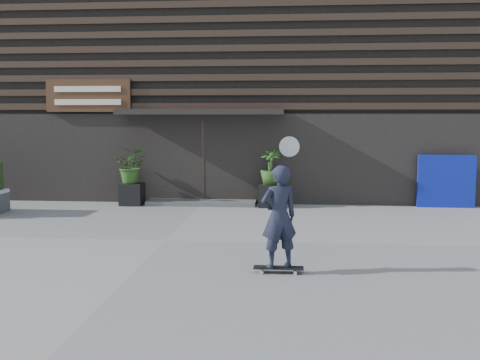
# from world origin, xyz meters

# --- Properties ---
(ground) EXTENTS (80.00, 80.00, 0.00)m
(ground) POSITION_xyz_m (0.00, 0.00, 0.00)
(ground) COLOR gray
(ground) RESTS_ON ground
(entrance_step) EXTENTS (3.00, 0.80, 0.12)m
(entrance_step) POSITION_xyz_m (0.00, 4.60, 0.06)
(entrance_step) COLOR #4D4D4A
(entrance_step) RESTS_ON ground
(planter_pot_left) EXTENTS (0.60, 0.60, 0.60)m
(planter_pot_left) POSITION_xyz_m (-1.90, 4.40, 0.30)
(planter_pot_left) COLOR black
(planter_pot_left) RESTS_ON ground
(bamboo_left) EXTENTS (0.86, 0.75, 0.96)m
(bamboo_left) POSITION_xyz_m (-1.90, 4.40, 1.08)
(bamboo_left) COLOR #2D591E
(bamboo_left) RESTS_ON planter_pot_left
(planter_pot_right) EXTENTS (0.60, 0.60, 0.60)m
(planter_pot_right) POSITION_xyz_m (1.90, 4.40, 0.30)
(planter_pot_right) COLOR black
(planter_pot_right) RESTS_ON ground
(bamboo_right) EXTENTS (0.54, 0.54, 0.96)m
(bamboo_right) POSITION_xyz_m (1.90, 4.40, 1.08)
(bamboo_right) COLOR #2D591E
(bamboo_right) RESTS_ON planter_pot_right
(blue_tarp) EXTENTS (1.50, 0.13, 1.41)m
(blue_tarp) POSITION_xyz_m (6.58, 4.70, 0.70)
(blue_tarp) COLOR #0B1899
(blue_tarp) RESTS_ON ground
(building) EXTENTS (18.00, 11.00, 8.00)m
(building) POSITION_xyz_m (-0.00, 9.96, 3.99)
(building) COLOR black
(building) RESTS_ON ground
(skateboarder) EXTENTS (0.78, 0.58, 1.69)m
(skateboarder) POSITION_xyz_m (2.27, -2.16, 0.88)
(skateboarder) COLOR black
(skateboarder) RESTS_ON ground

